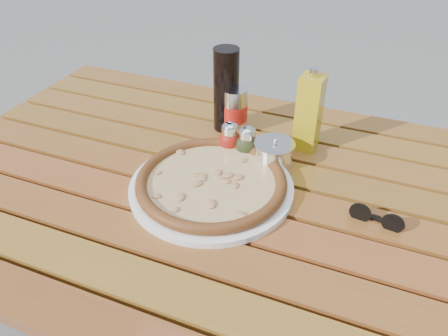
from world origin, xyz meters
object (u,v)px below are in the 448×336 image
at_px(plate, 211,187).
at_px(pepper_shaker, 230,138).
at_px(dark_bottle, 226,90).
at_px(parmesan_tin, 274,153).
at_px(sunglasses, 376,218).
at_px(pizza, 211,181).
at_px(soda_can, 235,110).
at_px(table, 221,209).
at_px(oregano_shaker, 247,142).
at_px(olive_oil_cruet, 309,113).

distance_m(plate, pepper_shaker, 0.16).
xyz_separation_m(plate, dark_bottle, (-0.07, 0.26, 0.10)).
xyz_separation_m(parmesan_tin, sunglasses, (0.25, -0.12, -0.01)).
distance_m(pizza, parmesan_tin, 0.17).
bearing_deg(parmesan_tin, soda_can, 141.45).
xyz_separation_m(pepper_shaker, parmesan_tin, (0.12, -0.01, -0.01)).
xyz_separation_m(pepper_shaker, sunglasses, (0.37, -0.14, -0.02)).
bearing_deg(table, parmesan_tin, 53.55).
bearing_deg(oregano_shaker, olive_oil_cruet, 37.53).
bearing_deg(pizza, soda_can, 99.86).
height_order(oregano_shaker, sunglasses, oregano_shaker).
bearing_deg(dark_bottle, table, -70.98).
height_order(pepper_shaker, soda_can, soda_can).
xyz_separation_m(soda_can, parmesan_tin, (0.14, -0.11, -0.03)).
xyz_separation_m(dark_bottle, parmesan_tin, (0.17, -0.12, -0.08)).
relative_size(oregano_shaker, dark_bottle, 0.37).
bearing_deg(table, olive_oil_cruet, 58.03).
height_order(table, plate, plate).
bearing_deg(olive_oil_cruet, pepper_shaker, -151.52).
relative_size(plate, soda_can, 3.00).
bearing_deg(olive_oil_cruet, dark_bottle, 176.43).
xyz_separation_m(pizza, parmesan_tin, (0.10, 0.14, 0.01)).
xyz_separation_m(oregano_shaker, sunglasses, (0.32, -0.13, -0.02)).
relative_size(dark_bottle, soda_can, 1.83).
bearing_deg(dark_bottle, olive_oil_cruet, -3.57).
bearing_deg(soda_can, sunglasses, -31.15).
xyz_separation_m(oregano_shaker, olive_oil_cruet, (0.12, 0.09, 0.06)).
bearing_deg(plate, soda_can, 99.86).
xyz_separation_m(plate, olive_oil_cruet, (0.15, 0.25, 0.09)).
xyz_separation_m(soda_can, olive_oil_cruet, (0.19, -0.01, 0.04)).
height_order(pizza, oregano_shaker, oregano_shaker).
bearing_deg(dark_bottle, parmesan_tin, -34.98).
xyz_separation_m(plate, pepper_shaker, (-0.02, 0.16, 0.03)).
distance_m(parmesan_tin, sunglasses, 0.28).
height_order(table, parmesan_tin, parmesan_tin).
xyz_separation_m(pepper_shaker, oregano_shaker, (0.05, -0.00, 0.00)).
xyz_separation_m(soda_can, sunglasses, (0.39, -0.24, -0.04)).
distance_m(dark_bottle, parmesan_tin, 0.22).
xyz_separation_m(pizza, oregano_shaker, (0.03, 0.15, 0.02)).
height_order(table, soda_can, soda_can).
distance_m(oregano_shaker, soda_can, 0.13).
bearing_deg(soda_can, oregano_shaker, -55.51).
distance_m(pepper_shaker, oregano_shaker, 0.05).
bearing_deg(table, oregano_shaker, 82.97).
bearing_deg(olive_oil_cruet, parmesan_tin, -116.29).
relative_size(pepper_shaker, oregano_shaker, 1.00).
bearing_deg(dark_bottle, plate, -74.99).
height_order(plate, pepper_shaker, pepper_shaker).
xyz_separation_m(plate, sunglasses, (0.35, 0.02, 0.01)).
height_order(pizza, sunglasses, sunglasses).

